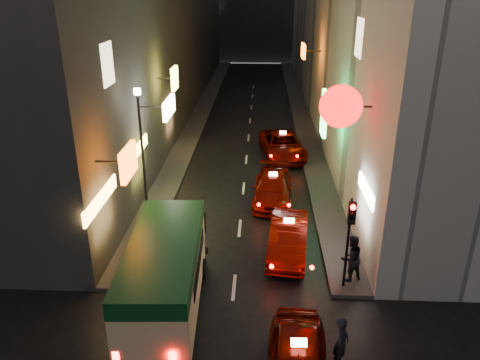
# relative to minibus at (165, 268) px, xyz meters

# --- Properties ---
(building_left) EXTENTS (7.59, 52.23, 18.00)m
(building_left) POSITION_rel_minibus_xyz_m (-5.81, 26.91, 7.29)
(building_left) COLOR #34312F
(building_left) RESTS_ON ground
(building_right) EXTENTS (7.96, 52.00, 18.00)m
(building_right) POSITION_rel_minibus_xyz_m (10.19, 26.91, 7.29)
(building_right) COLOR beige
(building_right) RESTS_ON ground
(sidewalk_left) EXTENTS (1.50, 52.00, 0.15)m
(sidewalk_left) POSITION_rel_minibus_xyz_m (-2.06, 26.92, -1.64)
(sidewalk_left) COLOR #403D3B
(sidewalk_left) RESTS_ON ground
(sidewalk_right) EXTENTS (1.50, 52.00, 0.15)m
(sidewalk_right) POSITION_rel_minibus_xyz_m (6.44, 26.92, -1.64)
(sidewalk_right) COLOR #403D3B
(sidewalk_right) RESTS_ON ground
(minibus) EXTENTS (2.50, 6.39, 2.71)m
(minibus) POSITION_rel_minibus_xyz_m (0.00, 0.00, 0.00)
(minibus) COLOR beige
(minibus) RESTS_ON ground
(taxi_second) EXTENTS (2.65, 5.37, 1.82)m
(taxi_second) POSITION_rel_minibus_xyz_m (4.28, 3.92, -0.89)
(taxi_second) COLOR #640700
(taxi_second) RESTS_ON ground
(taxi_third) EXTENTS (2.36, 5.10, 1.75)m
(taxi_third) POSITION_rel_minibus_xyz_m (3.74, 9.02, -0.92)
(taxi_third) COLOR #640700
(taxi_third) RESTS_ON ground
(taxi_far) EXTENTS (2.99, 5.76, 1.92)m
(taxi_far) POSITION_rel_minibus_xyz_m (4.48, 15.70, -0.83)
(taxi_far) COLOR #640700
(taxi_far) RESTS_ON ground
(pedestrian_crossing) EXTENTS (0.59, 0.73, 1.92)m
(pedestrian_crossing) POSITION_rel_minibus_xyz_m (5.49, -2.23, -0.75)
(pedestrian_crossing) COLOR black
(pedestrian_crossing) RESTS_ON ground
(pedestrian_sidewalk) EXTENTS (0.91, 0.77, 2.06)m
(pedestrian_sidewalk) POSITION_rel_minibus_xyz_m (6.46, 1.93, -0.53)
(pedestrian_sidewalk) COLOR black
(pedestrian_sidewalk) RESTS_ON sidewalk_right
(traffic_light) EXTENTS (0.26, 0.43, 3.50)m
(traffic_light) POSITION_rel_minibus_xyz_m (6.19, 1.39, 0.98)
(traffic_light) COLOR black
(traffic_light) RESTS_ON sidewalk_right
(lamp_post) EXTENTS (0.28, 0.28, 6.22)m
(lamp_post) POSITION_rel_minibus_xyz_m (-2.01, 5.92, 2.01)
(lamp_post) COLOR black
(lamp_post) RESTS_ON sidewalk_left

